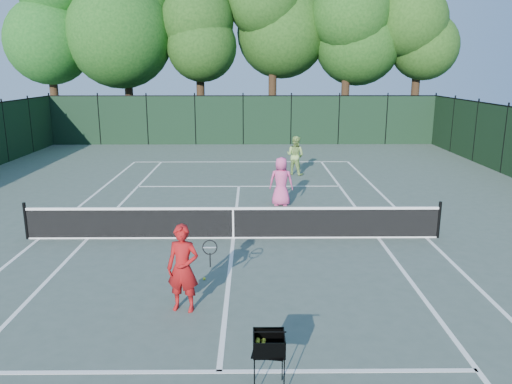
{
  "coord_description": "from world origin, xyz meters",
  "views": [
    {
      "loc": [
        0.52,
        -13.38,
        4.67
      ],
      "look_at": [
        0.65,
        1.0,
        1.1
      ],
      "focal_mm": 35.0,
      "sensor_mm": 36.0,
      "label": 1
    }
  ],
  "objects_px": {
    "ball_hopper": "(269,344)",
    "loose_ball_midcourt": "(204,279)",
    "coach": "(183,268)",
    "player_green": "(295,155)",
    "player_pink": "(281,181)"
  },
  "relations": [
    {
      "from": "loose_ball_midcourt",
      "to": "player_green",
      "type": "bearing_deg",
      "value": 75.29
    },
    {
      "from": "player_pink",
      "to": "player_green",
      "type": "height_order",
      "value": "player_green"
    },
    {
      "from": "player_green",
      "to": "ball_hopper",
      "type": "distance_m",
      "value": 15.68
    },
    {
      "from": "coach",
      "to": "player_pink",
      "type": "relative_size",
      "value": 1.03
    },
    {
      "from": "ball_hopper",
      "to": "loose_ball_midcourt",
      "type": "relative_size",
      "value": 13.18
    },
    {
      "from": "coach",
      "to": "player_green",
      "type": "xyz_separation_m",
      "value": [
        3.31,
        13.04,
        -0.01
      ]
    },
    {
      "from": "ball_hopper",
      "to": "loose_ball_midcourt",
      "type": "height_order",
      "value": "ball_hopper"
    },
    {
      "from": "loose_ball_midcourt",
      "to": "ball_hopper",
      "type": "bearing_deg",
      "value": -71.47
    },
    {
      "from": "player_green",
      "to": "player_pink",
      "type": "bearing_deg",
      "value": 112.69
    },
    {
      "from": "coach",
      "to": "player_green",
      "type": "distance_m",
      "value": 13.45
    },
    {
      "from": "player_green",
      "to": "ball_hopper",
      "type": "relative_size",
      "value": 1.94
    },
    {
      "from": "player_pink",
      "to": "player_green",
      "type": "xyz_separation_m",
      "value": [
        0.94,
        5.26,
        0.01
      ]
    },
    {
      "from": "player_pink",
      "to": "ball_hopper",
      "type": "distance_m",
      "value": 10.35
    },
    {
      "from": "player_green",
      "to": "ball_hopper",
      "type": "height_order",
      "value": "player_green"
    },
    {
      "from": "coach",
      "to": "loose_ball_midcourt",
      "type": "distance_m",
      "value": 1.68
    }
  ]
}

